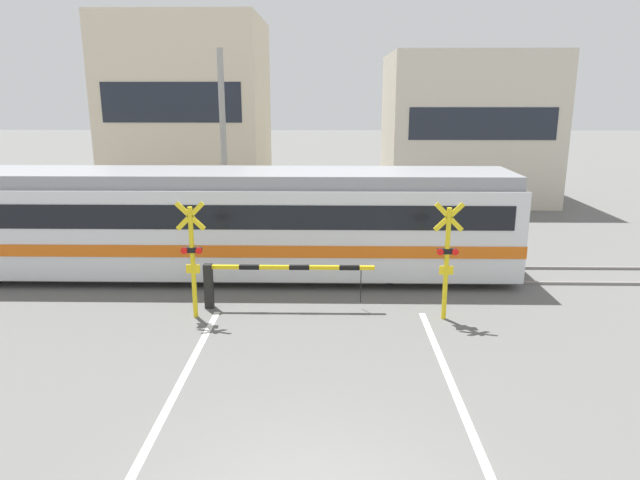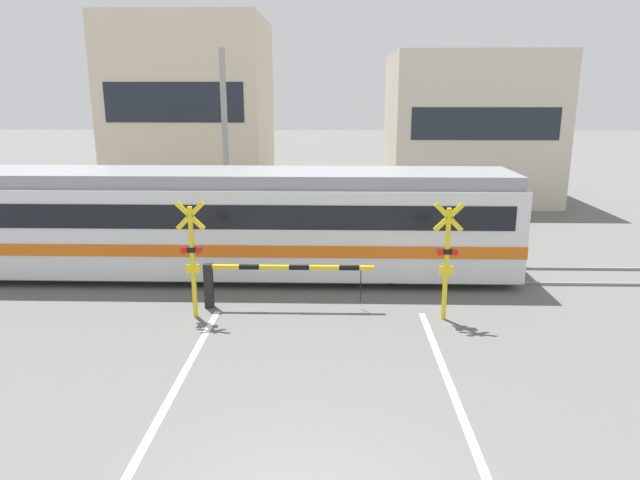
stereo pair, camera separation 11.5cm
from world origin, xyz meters
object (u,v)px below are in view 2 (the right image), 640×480
Objects in this scene: crossing_signal_left at (192,255)px; crossing_barrier_far at (372,228)px; commuter_train at (189,220)px; crossing_barrier_near at (253,276)px; pedestrian at (351,208)px; crossing_signal_right at (447,256)px.

crossing_barrier_far is at bearing 52.67° from crossing_signal_left.
commuter_train reaches higher than crossing_barrier_near.
pedestrian is (2.59, 8.32, 0.07)m from crossing_barrier_near.
crossing_signal_right is at bearing 0.00° from crossing_signal_left.
crossing_barrier_near is at bearing 25.30° from crossing_signal_left.
commuter_train is 11.83× the size of pedestrian.
pedestrian reaches higher than crossing_barrier_far.
commuter_train is 6.63× the size of crossing_signal_left.
crossing_signal_right is (6.67, -3.24, -0.11)m from commuter_train.
commuter_train is at bearing 105.10° from crossing_signal_left.
crossing_signal_left is at bearing -127.33° from crossing_barrier_far.
commuter_train is at bearing 129.51° from crossing_barrier_near.
commuter_train is 3.50m from crossing_barrier_near.
crossing_barrier_far is at bearing 102.34° from crossing_signal_right.
crossing_signal_right is (1.29, -5.91, 0.71)m from crossing_barrier_far.
crossing_signal_left is at bearing -74.90° from commuter_train.
crossing_signal_left is 1.00× the size of crossing_signal_right.
crossing_barrier_near is 2.66× the size of pedestrian.
crossing_signal_right is (5.80, 0.00, 0.00)m from crossing_signal_left.
pedestrian is at bearing 102.08° from crossing_signal_right.
crossing_signal_right reaches higher than crossing_barrier_near.
commuter_train is 7.41m from crossing_signal_right.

